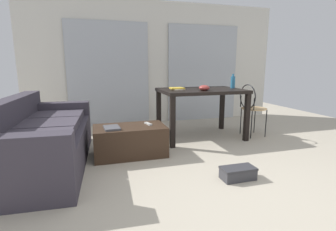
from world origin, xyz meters
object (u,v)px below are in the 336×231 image
(bowl, at_px, (204,88))
(tv_remote_primary, at_px, (148,124))
(book_stack, at_px, (177,89))
(craft_table, at_px, (201,96))
(scissors, at_px, (209,87))
(coffee_table, at_px, (130,141))
(magazine, at_px, (112,128))
(shoebox, at_px, (238,173))
(couch, at_px, (40,140))
(bottle_near, at_px, (233,82))
(wire_chair, at_px, (251,104))

(bowl, relative_size, tv_remote_primary, 1.00)
(book_stack, xyz_separation_m, tv_remote_primary, (-0.58, -0.55, -0.41))
(craft_table, height_order, scissors, scissors)
(coffee_table, relative_size, magazine, 3.58)
(craft_table, distance_m, shoebox, 1.73)
(couch, height_order, tv_remote_primary, couch)
(tv_remote_primary, bearing_deg, scissors, 19.72)
(bowl, relative_size, magazine, 0.63)
(couch, bearing_deg, shoebox, -25.36)
(bowl, xyz_separation_m, magazine, (-1.41, -0.37, -0.43))
(book_stack, bearing_deg, magazine, -148.78)
(book_stack, bearing_deg, couch, -160.61)
(shoebox, bearing_deg, book_stack, 94.99)
(craft_table, bearing_deg, magazine, -157.52)
(couch, relative_size, book_stack, 8.25)
(bottle_near, distance_m, bowl, 0.69)
(book_stack, bearing_deg, tv_remote_primary, -136.96)
(tv_remote_primary, bearing_deg, bowl, 2.01)
(tv_remote_primary, bearing_deg, wire_chair, -3.29)
(book_stack, height_order, shoebox, book_stack)
(book_stack, bearing_deg, bottle_near, -1.07)
(scissors, height_order, magazine, scissors)
(magazine, xyz_separation_m, shoebox, (1.21, -0.98, -0.34))
(bowl, distance_m, shoebox, 1.56)
(couch, bearing_deg, wire_chair, 8.30)
(bowl, xyz_separation_m, shoebox, (-0.20, -1.35, -0.77))
(couch, xyz_separation_m, book_stack, (1.89, 0.67, 0.50))
(couch, height_order, craft_table, couch)
(wire_chair, height_order, bowl, bowl)
(book_stack, relative_size, shoebox, 0.71)
(wire_chair, height_order, shoebox, wire_chair)
(bottle_near, height_order, shoebox, bottle_near)
(coffee_table, distance_m, shoebox, 1.44)
(couch, relative_size, tv_remote_primary, 12.92)
(coffee_table, distance_m, book_stack, 1.19)
(tv_remote_primary, relative_size, shoebox, 0.45)
(bottle_near, bearing_deg, scissors, 133.43)
(couch, height_order, wire_chair, wire_chair)
(coffee_table, bearing_deg, bowl, 14.08)
(scissors, bearing_deg, tv_remote_primary, -146.50)
(bottle_near, relative_size, scissors, 2.03)
(magazine, bearing_deg, tv_remote_primary, 7.32)
(scissors, xyz_separation_m, shoebox, (-0.54, -1.92, -0.73))
(couch, xyz_separation_m, scissors, (2.58, 0.96, 0.49))
(bowl, height_order, shoebox, bowl)
(tv_remote_primary, height_order, magazine, magazine)
(book_stack, bearing_deg, scissors, 23.24)
(craft_table, relative_size, bowl, 8.07)
(couch, height_order, book_stack, book_stack)
(couch, bearing_deg, scissors, 20.43)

